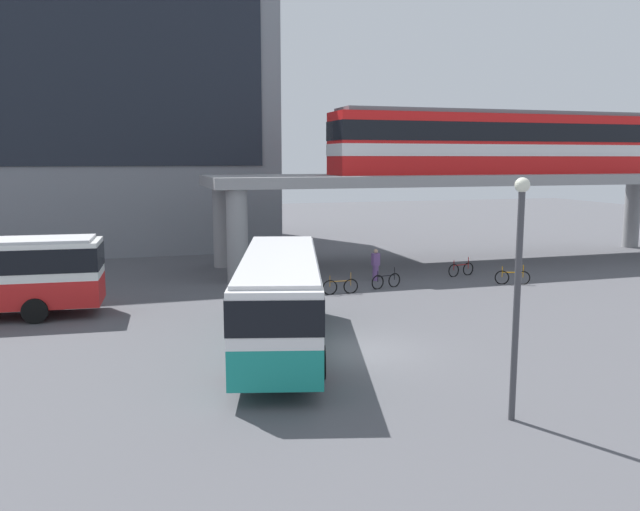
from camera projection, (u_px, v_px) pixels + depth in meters
ground_plane at (287, 292)px, 31.08m from camera, size 120.00×120.00×0.00m
station_building at (74, 94)px, 46.46m from camera, size 27.17×15.41×21.99m
elevated_platform at (469, 186)px, 39.47m from camera, size 32.15×6.89×5.46m
train at (492, 142)px, 39.49m from camera, size 20.53×2.96×3.84m
bus_main at (280, 291)px, 21.59m from camera, size 5.24×11.32×3.22m
bicycle_red at (461, 269)px, 35.36m from camera, size 1.76×0.46×1.04m
bicycle_black at (386, 281)px, 32.07m from camera, size 1.74×0.53×1.04m
bicycle_brown at (340, 286)px, 30.66m from camera, size 1.79×0.07×1.04m
bicycle_orange at (512, 277)px, 33.01m from camera, size 1.67×0.76×1.04m
pedestrian_waiting_near_stop at (376, 266)px, 33.96m from camera, size 0.44×0.33×1.68m
lamp_post at (518, 279)px, 15.40m from camera, size 0.36×0.36×5.98m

